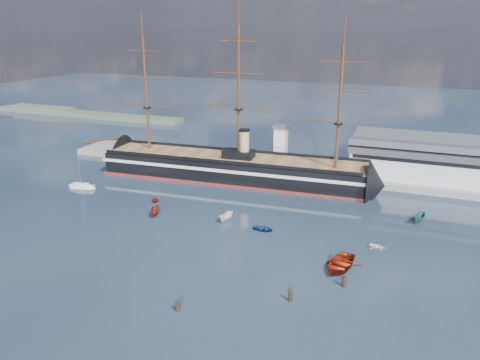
% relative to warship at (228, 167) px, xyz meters
% --- Properties ---
extents(ground, '(600.00, 600.00, 0.00)m').
position_rel_warship_xyz_m(ground, '(11.30, -20.00, -4.04)').
color(ground, black).
rests_on(ground, ground).
extents(quay, '(180.00, 18.00, 2.00)m').
position_rel_warship_xyz_m(quay, '(21.30, 16.00, -4.04)').
color(quay, slate).
rests_on(quay, ground).
extents(warehouse, '(63.00, 21.00, 11.60)m').
position_rel_warship_xyz_m(warehouse, '(69.30, 20.00, 3.95)').
color(warehouse, '#B7BABC').
rests_on(warehouse, ground).
extents(quay_tower, '(5.00, 5.00, 15.00)m').
position_rel_warship_xyz_m(quay_tower, '(14.30, 13.00, 5.72)').
color(quay_tower, silver).
rests_on(quay_tower, ground).
extents(shoreline, '(120.00, 10.00, 4.00)m').
position_rel_warship_xyz_m(shoreline, '(-127.93, 75.00, -2.59)').
color(shoreline, '#3F4C38').
rests_on(shoreline, ground).
extents(warship, '(113.31, 21.24, 53.94)m').
position_rel_warship_xyz_m(warship, '(0.00, 0.00, 0.00)').
color(warship, black).
rests_on(warship, ground).
extents(sailboat, '(7.85, 3.56, 12.12)m').
position_rel_warship_xyz_m(sailboat, '(-39.79, -25.69, -3.27)').
color(sailboat, silver).
rests_on(sailboat, ground).
extents(motorboat_a, '(7.03, 4.81, 2.64)m').
position_rel_warship_xyz_m(motorboat_a, '(-6.34, -36.94, -4.04)').
color(motorboat_a, maroon).
rests_on(motorboat_a, ground).
extents(motorboat_b, '(1.49, 3.36, 1.54)m').
position_rel_warship_xyz_m(motorboat_b, '(24.34, -35.55, -4.04)').
color(motorboat_b, navy).
rests_on(motorboat_b, ground).
extents(motorboat_c, '(6.82, 3.53, 2.60)m').
position_rel_warship_xyz_m(motorboat_c, '(13.13, -33.21, -4.04)').
color(motorboat_c, silver).
rests_on(motorboat_c, ground).
extents(motorboat_d, '(4.68, 5.77, 1.96)m').
position_rel_warship_xyz_m(motorboat_d, '(-11.62, -28.26, -4.04)').
color(motorboat_d, maroon).
rests_on(motorboat_d, ground).
extents(motorboat_e, '(1.71, 2.85, 1.25)m').
position_rel_warship_xyz_m(motorboat_e, '(52.53, -35.53, -4.04)').
color(motorboat_e, white).
rests_on(motorboat_e, ground).
extents(motorboat_f, '(7.44, 4.60, 2.80)m').
position_rel_warship_xyz_m(motorboat_f, '(61.00, -15.69, -4.04)').
color(motorboat_f, '#205845').
rests_on(motorboat_f, ground).
extents(motorboat_g, '(7.03, 3.86, 3.10)m').
position_rel_warship_xyz_m(motorboat_g, '(45.74, -48.00, -4.04)').
color(motorboat_g, maroon).
rests_on(motorboat_g, ground).
extents(piling_near_mid, '(0.64, 0.64, 2.89)m').
position_rel_warship_xyz_m(piling_near_mid, '(20.85, -74.50, -4.04)').
color(piling_near_mid, black).
rests_on(piling_near_mid, ground).
extents(piling_near_right, '(0.64, 0.64, 3.33)m').
position_rel_warship_xyz_m(piling_near_right, '(39.18, -64.08, -4.04)').
color(piling_near_right, black).
rests_on(piling_near_right, ground).
extents(piling_far_right, '(0.64, 0.64, 3.17)m').
position_rel_warship_xyz_m(piling_far_right, '(47.80, -55.16, -4.04)').
color(piling_far_right, black).
rests_on(piling_far_right, ground).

